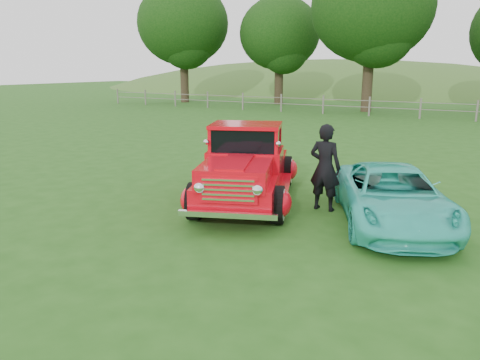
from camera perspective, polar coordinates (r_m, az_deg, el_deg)
The scene contains 9 objects.
ground at distance 9.12m, azimuth -1.44°, elevation -5.55°, with size 140.00×140.00×0.00m, color #215115.
distant_hills at distance 67.80m, azimuth 22.31°, elevation 6.25°, with size 116.00×60.00×18.00m.
fence_line at distance 29.80m, azimuth 21.13°, elevation 8.14°, with size 48.00×0.12×1.20m.
tree_far_west at distance 41.52m, azimuth -6.97°, elevation 18.37°, with size 7.60×7.60×9.93m.
tree_mid_west at distance 39.09m, azimuth 4.87°, elevation 17.35°, with size 6.40×6.40×8.46m.
tree_near_west at distance 33.67m, azimuth 15.81°, elevation 19.64°, with size 8.00×8.00×10.42m.
red_pickup at distance 10.59m, azimuth 0.79°, elevation 1.65°, with size 3.45×5.28×1.78m.
teal_sedan at distance 9.48m, azimuth 18.08°, elevation -1.92°, with size 1.87×4.05×1.13m, color #33CCB7.
man at distance 10.03m, azimuth 10.33°, elevation 1.52°, with size 0.68×0.44×1.85m, color black.
Camera 1 is at (4.45, -7.37, 3.00)m, focal length 35.00 mm.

